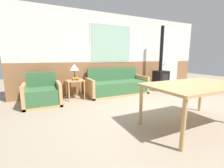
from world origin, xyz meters
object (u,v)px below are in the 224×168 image
object	(u,v)px
couch	(117,86)
wood_stove	(161,75)
side_table	(75,83)
dining_table	(196,88)
table_lamp	(74,68)
armchair	(43,95)

from	to	relation	value
couch	wood_stove	bearing A→B (deg)	-2.78
side_table	dining_table	size ratio (longest dim) A/B	0.32
side_table	dining_table	xyz separation A→B (m)	(1.57, -2.74, 0.24)
side_table	table_lamp	world-z (taller)	table_lamp
couch	side_table	xyz separation A→B (m)	(-1.40, 0.05, 0.20)
side_table	couch	bearing A→B (deg)	-1.85
dining_table	table_lamp	bearing A→B (deg)	118.79
wood_stove	couch	bearing A→B (deg)	177.22
couch	side_table	distance (m)	1.41
table_lamp	armchair	bearing A→B (deg)	-159.06
armchair	wood_stove	bearing A→B (deg)	-8.35
dining_table	wood_stove	bearing A→B (deg)	57.89
couch	table_lamp	world-z (taller)	table_lamp
couch	armchair	size ratio (longest dim) A/B	2.24
table_lamp	dining_table	world-z (taller)	table_lamp
couch	wood_stove	distance (m)	1.83
dining_table	wood_stove	distance (m)	3.08
couch	wood_stove	xyz separation A→B (m)	(1.80, -0.09, 0.32)
armchair	side_table	world-z (taller)	armchair
armchair	table_lamp	bearing A→B (deg)	10.81
side_table	wood_stove	bearing A→B (deg)	-2.37
wood_stove	dining_table	bearing A→B (deg)	-122.11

